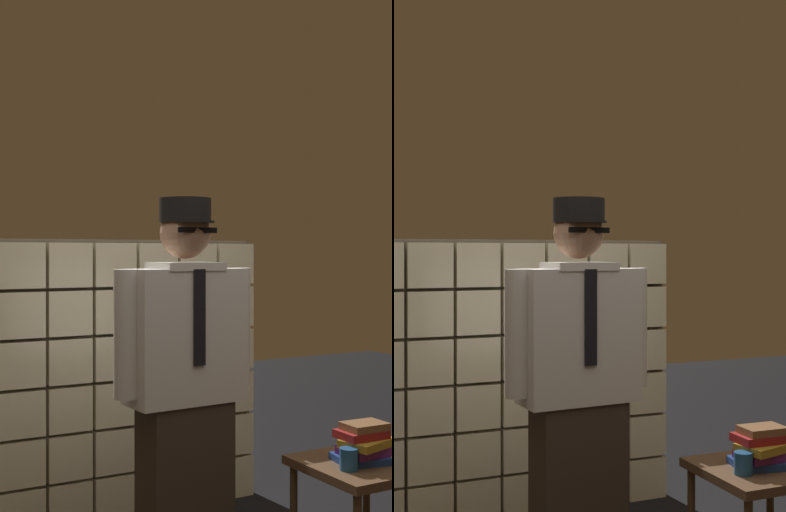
% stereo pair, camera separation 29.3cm
% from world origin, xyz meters
% --- Properties ---
extents(glass_block_wall, '(1.85, 0.10, 1.59)m').
position_xyz_m(glass_block_wall, '(0.00, 1.45, 0.77)').
color(glass_block_wall, beige).
rests_on(glass_block_wall, ground).
extents(standing_person, '(0.69, 0.30, 1.73)m').
position_xyz_m(standing_person, '(-0.04, 0.49, 0.90)').
color(standing_person, '#382D23').
rests_on(standing_person, ground).
extents(side_table, '(0.52, 0.52, 0.55)m').
position_xyz_m(side_table, '(0.70, 0.18, 0.47)').
color(side_table, '#513823').
rests_on(side_table, ground).
extents(book_stack, '(0.28, 0.24, 0.18)m').
position_xyz_m(book_stack, '(0.70, 0.17, 0.63)').
color(book_stack, navy).
rests_on(book_stack, side_table).
extents(coffee_mug, '(0.13, 0.08, 0.09)m').
position_xyz_m(coffee_mug, '(0.56, 0.11, 0.60)').
color(coffee_mug, navy).
rests_on(coffee_mug, side_table).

